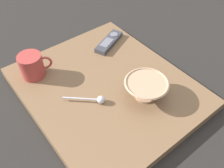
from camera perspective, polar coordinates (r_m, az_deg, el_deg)
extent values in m
plane|color=black|center=(0.97, -1.38, -1.66)|extent=(6.00, 6.00, 0.00)
cube|color=brown|center=(0.95, -1.40, -0.87)|extent=(0.68, 0.58, 0.04)
cylinder|color=tan|center=(0.90, 7.73, -2.63)|extent=(0.07, 0.07, 0.01)
cone|color=tan|center=(0.88, 7.95, -1.13)|extent=(0.16, 0.16, 0.06)
torus|color=tan|center=(0.86, 8.16, 0.26)|extent=(0.16, 0.16, 0.01)
cylinder|color=#A53833|center=(0.99, -18.35, 4.07)|extent=(0.09, 0.09, 0.10)
torus|color=#A53833|center=(0.99, -15.53, 4.82)|extent=(0.03, 0.06, 0.06)
cylinder|color=silver|center=(0.88, -7.42, -3.41)|extent=(0.09, 0.10, 0.01)
sphere|color=silver|center=(0.87, -2.61, -3.71)|extent=(0.03, 0.03, 0.03)
cube|color=#38383D|center=(1.13, -0.71, 9.84)|extent=(0.12, 0.18, 0.02)
cylinder|color=slate|center=(1.15, 0.45, 11.56)|extent=(0.04, 0.04, 0.00)
cube|color=slate|center=(1.10, -1.27, 9.74)|extent=(0.06, 0.08, 0.00)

